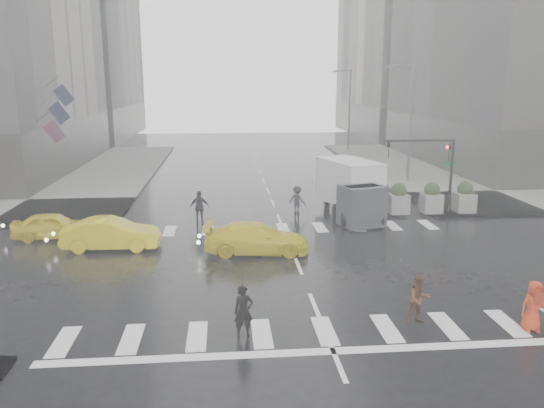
{
  "coord_description": "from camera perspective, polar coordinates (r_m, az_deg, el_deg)",
  "views": [
    {
      "loc": [
        -3.04,
        -21.15,
        7.68
      ],
      "look_at": [
        -0.96,
        2.0,
        2.28
      ],
      "focal_mm": 35.0,
      "sensor_mm": 36.0,
      "label": 1
    }
  ],
  "objects": [
    {
      "name": "building_ne_far",
      "position": [
        83.98,
        18.27,
        18.33
      ],
      "size": [
        26.05,
        26.05,
        36.0
      ],
      "color": "#AFA998",
      "rests_on": "ground"
    },
    {
      "name": "pedestrian_orange",
      "position": [
        18.74,
        26.31,
        -9.79
      ],
      "size": [
        0.83,
        0.56,
        1.64
      ],
      "rotation": [
        0.0,
        0.0,
        -0.05
      ],
      "color": "red",
      "rests_on": "ground"
    },
    {
      "name": "flag_cluster",
      "position": [
        41.49,
        -22.32,
        9.3
      ],
      "size": [
        2.87,
        3.06,
        4.69
      ],
      "color": "#59595B",
      "rests_on": "ground"
    },
    {
      "name": "pedestrian_far_b",
      "position": [
        31.3,
        2.74,
        0.43
      ],
      "size": [
        1.23,
        1.1,
        1.67
      ],
      "primitive_type": "imported",
      "rotation": [
        0.0,
        0.0,
        2.53
      ],
      "color": "black",
      "rests_on": "ground"
    },
    {
      "name": "road_markings",
      "position": [
        22.7,
        2.87,
        -6.69
      ],
      "size": [
        18.0,
        48.0,
        0.01
      ],
      "primitive_type": null,
      "color": "silver",
      "rests_on": "ground"
    },
    {
      "name": "taxi_rear",
      "position": [
        24.22,
        -1.66,
        -3.7
      ],
      "size": [
        4.35,
        2.29,
        1.38
      ],
      "primitive_type": "imported",
      "rotation": [
        0.0,
        0.0,
        1.48
      ],
      "color": "yellow",
      "rests_on": "ground"
    },
    {
      "name": "traffic_signal_pole",
      "position": [
        31.86,
        17.18,
        4.44
      ],
      "size": [
        4.45,
        0.42,
        4.5
      ],
      "color": "black",
      "rests_on": "ground"
    },
    {
      "name": "street_lamp_near",
      "position": [
        41.64,
        14.56,
        8.91
      ],
      "size": [
        2.15,
        0.22,
        9.0
      ],
      "color": "#59595B",
      "rests_on": "ground"
    },
    {
      "name": "planter_east",
      "position": [
        33.22,
        19.98,
        0.65
      ],
      "size": [
        1.1,
        1.1,
        1.8
      ],
      "color": "slate",
      "rests_on": "ground"
    },
    {
      "name": "pedestrian_black",
      "position": [
        16.21,
        -3.12,
        -8.91
      ],
      "size": [
        1.12,
        1.13,
        2.43
      ],
      "rotation": [
        0.0,
        0.0,
        0.18
      ],
      "color": "black",
      "rests_on": "ground"
    },
    {
      "name": "ground",
      "position": [
        22.71,
        2.87,
        -6.71
      ],
      "size": [
        120.0,
        120.0,
        0.0
      ],
      "primitive_type": "plane",
      "color": "black",
      "rests_on": "ground"
    },
    {
      "name": "planter_west",
      "position": [
        31.73,
        13.43,
        0.53
      ],
      "size": [
        1.1,
        1.1,
        1.8
      ],
      "color": "slate",
      "rests_on": "ground"
    },
    {
      "name": "pedestrian_brown",
      "position": [
        17.98,
        15.53,
        -9.83
      ],
      "size": [
        0.89,
        0.74,
        1.65
      ],
      "primitive_type": "imported",
      "rotation": [
        0.0,
        0.0,
        0.15
      ],
      "color": "#472819",
      "rests_on": "ground"
    },
    {
      "name": "box_truck",
      "position": [
        30.72,
        8.62,
        1.72
      ],
      "size": [
        2.26,
        6.02,
        3.2
      ],
      "rotation": [
        0.0,
        0.0,
        0.29
      ],
      "color": "silver",
      "rests_on": "ground"
    },
    {
      "name": "sidewalk_ne",
      "position": [
        45.38,
        24.75,
        2.22
      ],
      "size": [
        35.0,
        35.0,
        0.15
      ],
      "primitive_type": "cube",
      "color": "slate",
      "rests_on": "ground"
    },
    {
      "name": "planter_mid",
      "position": [
        32.42,
        16.78,
        0.6
      ],
      "size": [
        1.1,
        1.1,
        1.8
      ],
      "color": "slate",
      "rests_on": "ground"
    },
    {
      "name": "pedestrian_far_a",
      "position": [
        29.27,
        -7.79,
        -0.37
      ],
      "size": [
        1.1,
        0.68,
        1.86
      ],
      "primitive_type": "imported",
      "rotation": [
        0.0,
        0.0,
        3.13
      ],
      "color": "black",
      "rests_on": "ground"
    },
    {
      "name": "street_lamp_far",
      "position": [
        60.82,
        8.21,
        10.38
      ],
      "size": [
        2.15,
        0.22,
        9.0
      ],
      "color": "#59595B",
      "rests_on": "ground"
    },
    {
      "name": "taxi_front",
      "position": [
        28.61,
        -22.52,
        -2.16
      ],
      "size": [
        3.96,
        1.93,
        1.3
      ],
      "primitive_type": "imported",
      "rotation": [
        0.0,
        0.0,
        1.68
      ],
      "color": "yellow",
      "rests_on": "ground"
    },
    {
      "name": "taxi_mid",
      "position": [
        25.84,
        -16.89,
        -3.1
      ],
      "size": [
        4.47,
        1.63,
        1.46
      ],
      "primitive_type": "imported",
      "rotation": [
        0.0,
        0.0,
        1.55
      ],
      "color": "yellow",
      "rests_on": "ground"
    }
  ]
}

